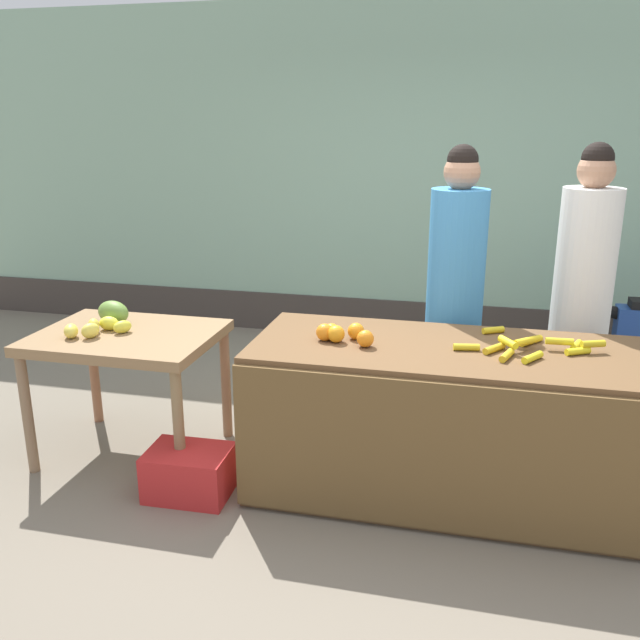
% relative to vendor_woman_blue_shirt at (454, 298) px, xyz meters
% --- Properties ---
extents(ground_plane, '(24.00, 24.00, 0.00)m').
position_rel_vendor_woman_blue_shirt_xyz_m(ground_plane, '(-0.36, -0.67, -0.92)').
color(ground_plane, '#756B5B').
extents(market_wall_back, '(9.73, 0.23, 2.93)m').
position_rel_vendor_woman_blue_shirt_xyz_m(market_wall_back, '(-0.36, 2.02, 0.51)').
color(market_wall_back, '#8CB299').
rests_on(market_wall_back, ground).
extents(fruit_stall_counter, '(2.04, 0.86, 0.83)m').
position_rel_vendor_woman_blue_shirt_xyz_m(fruit_stall_counter, '(0.01, -0.68, -0.50)').
color(fruit_stall_counter, brown).
rests_on(fruit_stall_counter, ground).
extents(side_table_wooden, '(1.03, 0.79, 0.77)m').
position_rel_vendor_woman_blue_shirt_xyz_m(side_table_wooden, '(-1.83, -0.67, -0.25)').
color(side_table_wooden, olive).
rests_on(side_table_wooden, ground).
extents(banana_bunch_pile, '(0.75, 0.52, 0.07)m').
position_rel_vendor_woman_blue_shirt_xyz_m(banana_bunch_pile, '(0.40, -0.63, -0.06)').
color(banana_bunch_pile, gold).
rests_on(banana_bunch_pile, fruit_stall_counter).
extents(orange_pile, '(0.32, 0.20, 0.09)m').
position_rel_vendor_woman_blue_shirt_xyz_m(orange_pile, '(-0.54, -0.71, -0.04)').
color(orange_pile, orange).
rests_on(orange_pile, fruit_stall_counter).
extents(mango_papaya_pile, '(0.36, 0.48, 0.14)m').
position_rel_vendor_woman_blue_shirt_xyz_m(mango_papaya_pile, '(-1.99, -0.61, -0.09)').
color(mango_papaya_pile, yellow).
rests_on(mango_papaya_pile, side_table_wooden).
extents(vendor_woman_blue_shirt, '(0.34, 0.34, 1.82)m').
position_rel_vendor_woman_blue_shirt_xyz_m(vendor_woman_blue_shirt, '(0.00, 0.00, 0.00)').
color(vendor_woman_blue_shirt, '#33333D').
rests_on(vendor_woman_blue_shirt, ground).
extents(vendor_woman_white_shirt, '(0.34, 0.34, 1.84)m').
position_rel_vendor_woman_blue_shirt_xyz_m(vendor_woman_white_shirt, '(0.73, 0.09, 0.01)').
color(vendor_woman_white_shirt, '#33333D').
rests_on(vendor_woman_white_shirt, ground).
extents(produce_crate, '(0.45, 0.33, 0.26)m').
position_rel_vendor_woman_blue_shirt_xyz_m(produce_crate, '(-1.31, -1.03, -0.79)').
color(produce_crate, red).
rests_on(produce_crate, ground).
extents(produce_sack, '(0.47, 0.45, 0.50)m').
position_rel_vendor_woman_blue_shirt_xyz_m(produce_sack, '(-1.07, 0.05, -0.67)').
color(produce_sack, tan).
rests_on(produce_sack, ground).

